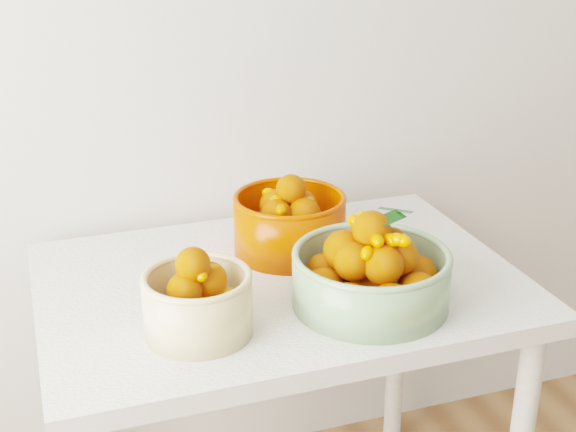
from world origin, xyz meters
name	(u,v)px	position (x,y,z in m)	size (l,w,h in m)	color
table	(280,317)	(-0.43, 1.60, 0.65)	(1.00, 0.70, 0.75)	silver
bowl_cream	(198,301)	(-0.64, 1.44, 0.82)	(0.20, 0.20, 0.17)	#DABE83
bowl_green	(371,273)	(-0.29, 1.43, 0.82)	(0.33, 0.33, 0.20)	#7AA06F
bowl_orange	(290,222)	(-0.36, 1.72, 0.82)	(0.32, 0.32, 0.18)	#C82E00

